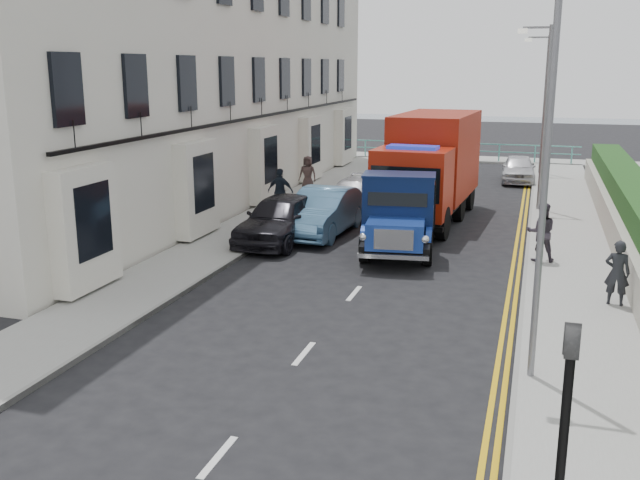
# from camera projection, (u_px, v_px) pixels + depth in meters

# --- Properties ---
(ground) EXTENTS (120.00, 120.00, 0.00)m
(ground) POSITION_uv_depth(u_px,v_px,m) (332.00, 320.00, 15.94)
(ground) COLOR black
(ground) RESTS_ON ground
(pavement_west) EXTENTS (2.40, 38.00, 0.12)m
(pavement_west) POSITION_uv_depth(u_px,v_px,m) (263.00, 221.00, 25.76)
(pavement_west) COLOR gray
(pavement_west) RESTS_ON ground
(pavement_east) EXTENTS (2.60, 38.00, 0.12)m
(pavement_east) POSITION_uv_depth(u_px,v_px,m) (569.00, 242.00, 22.78)
(pavement_east) COLOR gray
(pavement_east) RESTS_ON ground
(promenade) EXTENTS (30.00, 2.50, 0.12)m
(promenade) POSITION_uv_depth(u_px,v_px,m) (465.00, 159.00, 42.85)
(promenade) COLOR gray
(promenade) RESTS_ON ground
(sea_plane) EXTENTS (120.00, 120.00, 0.00)m
(sea_plane) POSITION_uv_depth(u_px,v_px,m) (497.00, 122.00, 71.65)
(sea_plane) COLOR slate
(sea_plane) RESTS_ON ground
(terrace_west) EXTENTS (6.31, 30.20, 14.25)m
(terrace_west) POSITION_uv_depth(u_px,v_px,m) (198.00, 24.00, 28.99)
(terrace_west) COLOR silver
(terrace_west) RESTS_ON ground
(garden_east) EXTENTS (1.45, 28.00, 1.75)m
(garden_east) POSITION_uv_depth(u_px,v_px,m) (636.00, 220.00, 22.03)
(garden_east) COLOR #B2AD9E
(garden_east) RESTS_ON ground
(seafront_railing) EXTENTS (13.00, 0.08, 1.11)m
(seafront_railing) POSITION_uv_depth(u_px,v_px,m) (464.00, 152.00, 41.99)
(seafront_railing) COLOR #59B2A5
(seafront_railing) RESTS_ON ground
(lamp_near) EXTENTS (1.23, 0.18, 7.00)m
(lamp_near) POSITION_uv_depth(u_px,v_px,m) (539.00, 160.00, 11.94)
(lamp_near) COLOR slate
(lamp_near) RESTS_ON ground
(lamp_mid) EXTENTS (1.23, 0.18, 7.00)m
(lamp_mid) POSITION_uv_depth(u_px,v_px,m) (542.00, 108.00, 26.80)
(lamp_mid) COLOR slate
(lamp_mid) RESTS_ON ground
(lamp_far) EXTENTS (1.23, 0.18, 7.00)m
(lamp_far) POSITION_uv_depth(u_px,v_px,m) (542.00, 97.00, 36.08)
(lamp_far) COLOR slate
(lamp_far) RESTS_ON ground
(traffic_signal) EXTENTS (0.16, 0.20, 3.10)m
(traffic_signal) POSITION_uv_depth(u_px,v_px,m) (565.00, 420.00, 7.17)
(traffic_signal) COLOR black
(traffic_signal) RESTS_ON ground
(bedford_lorry) EXTENTS (2.65, 5.39, 2.46)m
(bedford_lorry) POSITION_uv_depth(u_px,v_px,m) (399.00, 219.00, 21.02)
(bedford_lorry) COLOR black
(bedford_lorry) RESTS_ON ground
(red_lorry) EXTENTS (2.90, 7.45, 3.83)m
(red_lorry) POSITION_uv_depth(u_px,v_px,m) (431.00, 165.00, 25.80)
(red_lorry) COLOR black
(red_lorry) RESTS_ON ground
(parked_car_front) EXTENTS (1.99, 4.61, 1.55)m
(parked_car_front) POSITION_uv_depth(u_px,v_px,m) (280.00, 219.00, 22.80)
(parked_car_front) COLOR black
(parked_car_front) RESTS_ON ground
(parked_car_mid) EXTENTS (1.88, 4.77, 1.54)m
(parked_car_mid) POSITION_uv_depth(u_px,v_px,m) (323.00, 212.00, 23.86)
(parked_car_mid) COLOR teal
(parked_car_mid) RESTS_ON ground
(parked_car_rear) EXTENTS (2.10, 4.46, 1.26)m
(parked_car_rear) POSITION_uv_depth(u_px,v_px,m) (353.00, 195.00, 27.67)
(parked_car_rear) COLOR #B1B1B6
(parked_car_rear) RESTS_ON ground
(seafront_car_left) EXTENTS (3.82, 5.19, 1.31)m
(seafront_car_left) POSITION_uv_depth(u_px,v_px,m) (413.00, 156.00, 39.62)
(seafront_car_left) COLOR black
(seafront_car_left) RESTS_ON ground
(seafront_car_right) EXTENTS (1.70, 3.91, 1.31)m
(seafront_car_right) POSITION_uv_depth(u_px,v_px,m) (518.00, 169.00, 34.63)
(seafront_car_right) COLOR silver
(seafront_car_right) RESTS_ON ground
(pedestrian_east_near) EXTENTS (0.62, 0.46, 1.54)m
(pedestrian_east_near) POSITION_uv_depth(u_px,v_px,m) (617.00, 273.00, 16.44)
(pedestrian_east_near) COLOR black
(pedestrian_east_near) RESTS_ON pavement_east
(pedestrian_east_far) EXTENTS (0.90, 0.74, 1.68)m
(pedestrian_east_far) POSITION_uv_depth(u_px,v_px,m) (541.00, 232.00, 20.13)
(pedestrian_east_far) COLOR #342D37
(pedestrian_east_far) RESTS_ON pavement_east
(pedestrian_west_near) EXTENTS (1.01, 0.43, 1.71)m
(pedestrian_west_near) POSITION_uv_depth(u_px,v_px,m) (281.00, 191.00, 26.56)
(pedestrian_west_near) COLOR black
(pedestrian_west_near) RESTS_ON pavement_west
(pedestrian_west_far) EXTENTS (0.78, 0.51, 1.60)m
(pedestrian_west_far) POSITION_uv_depth(u_px,v_px,m) (308.00, 174.00, 31.07)
(pedestrian_west_far) COLOR #3D2E2C
(pedestrian_west_far) RESTS_ON pavement_west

